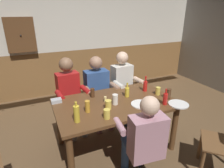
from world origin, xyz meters
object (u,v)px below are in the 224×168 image
Objects in this scene: bottle_3 at (77,114)px; pint_glass_5 at (93,93)px; person_1 at (98,88)px; bottle_2 at (127,92)px; person_2 at (124,84)px; pint_glass_6 at (108,105)px; wall_dart_cabinet at (21,35)px; plate_1 at (178,104)px; dining_table at (115,108)px; pint_glass_3 at (158,91)px; pint_glass_4 at (115,99)px; table_candle at (105,99)px; bottle_1 at (165,99)px; pint_glass_0 at (107,114)px; person_3 at (143,138)px; bottle_0 at (145,86)px; condiment_caddy at (56,101)px; person_0 at (70,93)px; pint_glass_2 at (88,107)px; pint_glass_1 at (168,94)px; plate_0 at (141,104)px.

bottle_3 reaches higher than pint_glass_5.
bottle_2 is (0.23, -0.63, 0.15)m from person_1.
person_2 reaches higher than bottle_3.
person_2 reaches higher than pint_glass_6.
wall_dart_cabinet reaches higher than person_2.
person_1 is at bearing 123.20° from plate_1.
bottle_2 is at bearing 108.81° from person_1.
dining_table is 0.70m from bottle_3.
pint_glass_3 is 0.98× the size of pint_glass_6.
pint_glass_4 is (-0.03, -0.77, 0.14)m from person_1.
bottle_2 is at bearing 4.29° from table_candle.
bottle_1 reaches higher than pint_glass_6.
pint_glass_5 is at bearing 86.95° from pint_glass_0.
person_3 is 8.25× the size of pint_glass_4.
person_3 is at bearing 89.21° from person_1.
person_2 is 5.83× the size of bottle_2.
person_3 is 3.27m from wall_dart_cabinet.
bottle_2 is at bearing 22.91° from bottle_3.
table_candle is at bearing -172.40° from bottle_0.
person_2 reaches higher than condiment_caddy.
pint_glass_6 is at bearing 16.21° from bottle_3.
person_3 is 0.49m from pint_glass_0.
bottle_1 reaches higher than table_candle.
person_0 reaches higher than pint_glass_2.
person_2 is at bearing 54.66° from dining_table.
person_1 is at bearing 128.03° from pint_glass_1.
person_0 reaches higher than dining_table.
pint_glass_4 is at bearing 154.88° from plate_1.
pint_glass_3 is (0.46, -0.13, -0.02)m from bottle_2.
pint_glass_2 is at bearing 132.82° from person_3.
bottle_2 is 1.41× the size of pint_glass_2.
bottle_1 reaches higher than condiment_caddy.
pint_glass_6 is (-0.67, -0.85, 0.12)m from person_2.
person_0 reaches higher than plate_1.
dining_table is 14.08× the size of pint_glass_0.
condiment_caddy is at bearing 48.81° from person_0.
pint_glass_4 is (-0.61, 0.28, -0.02)m from bottle_1.
wall_dart_cabinet reaches higher than plate_0.
person_3 is 1.06m from bottle_0.
pint_glass_4 is at bearing 168.01° from pint_glass_1.
plate_0 is at bearing -60.82° from wall_dart_cabinet.
pint_glass_0 is at bearing -167.47° from plate_0.
pint_glass_2 is 2.54m from wall_dart_cabinet.
bottle_2 is (-0.52, 0.51, 0.07)m from plate_1.
bottle_0 is 0.81m from pint_glass_6.
person_2 is 0.58m from bottle_0.
pint_glass_1 is 1.09m from pint_glass_5.
person_1 is 5.40× the size of bottle_1.
plate_0 is 1.24× the size of bottle_2.
bottle_2 reaches higher than pint_glass_6.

